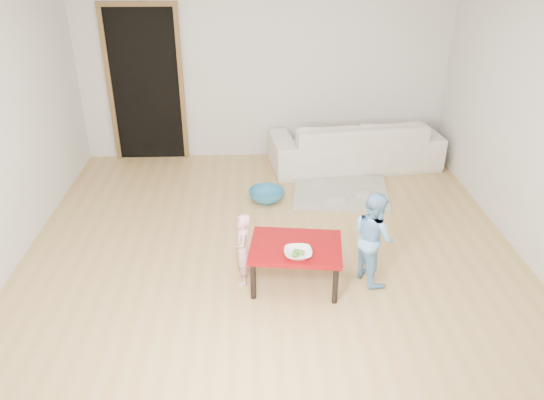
{
  "coord_description": "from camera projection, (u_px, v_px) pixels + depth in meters",
  "views": [
    {
      "loc": [
        -0.17,
        -4.63,
        2.95
      ],
      "look_at": [
        0.0,
        -0.2,
        0.65
      ],
      "focal_mm": 35.0,
      "sensor_mm": 36.0,
      "label": 1
    }
  ],
  "objects": [
    {
      "name": "red_table",
      "position": [
        295.0,
        264.0,
        4.83
      ],
      "size": [
        0.89,
        0.71,
        0.41
      ],
      "primitive_type": null,
      "rotation": [
        0.0,
        0.0,
        -0.12
      ],
      "color": "maroon",
      "rests_on": "floor"
    },
    {
      "name": "sofa",
      "position": [
        355.0,
        143.0,
        7.18
      ],
      "size": [
        2.35,
        1.15,
        0.66
      ],
      "primitive_type": "imported",
      "rotation": [
        0.0,
        0.0,
        3.26
      ],
      "color": "silver",
      "rests_on": "floor"
    },
    {
      "name": "broccoli",
      "position": [
        298.0,
        254.0,
        4.57
      ],
      "size": [
        0.12,
        0.12,
        0.06
      ],
      "primitive_type": null,
      "color": "#2D5919",
      "rests_on": "red_table"
    },
    {
      "name": "bowl",
      "position": [
        298.0,
        253.0,
        4.57
      ],
      "size": [
        0.24,
        0.24,
        0.06
      ],
      "primitive_type": "imported",
      "color": "white",
      "rests_on": "red_table"
    },
    {
      "name": "child_pink",
      "position": [
        243.0,
        249.0,
        4.79
      ],
      "size": [
        0.18,
        0.26,
        0.7
      ],
      "primitive_type": "imported",
      "rotation": [
        0.0,
        0.0,
        -1.52
      ],
      "color": "#E66979",
      "rests_on": "floor"
    },
    {
      "name": "blanket",
      "position": [
        340.0,
        192.0,
        6.54
      ],
      "size": [
        1.24,
        1.08,
        0.06
      ],
      "primitive_type": null,
      "rotation": [
        0.0,
        0.0,
        -0.13
      ],
      "color": "#BDB8A7",
      "rests_on": "floor"
    },
    {
      "name": "right_wall",
      "position": [
        537.0,
        124.0,
        4.96
      ],
      "size": [
        0.02,
        5.0,
        2.6
      ],
      "primitive_type": "cube",
      "color": "beige",
      "rests_on": "floor"
    },
    {
      "name": "back_wall",
      "position": [
        264.0,
        64.0,
        7.09
      ],
      "size": [
        5.0,
        0.02,
        2.6
      ],
      "primitive_type": "cube",
      "color": "beige",
      "rests_on": "floor"
    },
    {
      "name": "floor",
      "position": [
        271.0,
        247.0,
        5.48
      ],
      "size": [
        5.0,
        5.0,
        0.01
      ],
      "primitive_type": "cube",
      "color": "tan",
      "rests_on": "ground"
    },
    {
      "name": "doorway",
      "position": [
        146.0,
        86.0,
        7.15
      ],
      "size": [
        1.02,
        0.08,
        2.11
      ],
      "primitive_type": null,
      "color": "brown",
      "rests_on": "back_wall"
    },
    {
      "name": "cushion",
      "position": [
        336.0,
        137.0,
        6.91
      ],
      "size": [
        0.48,
        0.43,
        0.12
      ],
      "primitive_type": "cube",
      "rotation": [
        0.0,
        0.0,
        0.03
      ],
      "color": "orange",
      "rests_on": "sofa"
    },
    {
      "name": "basin",
      "position": [
        267.0,
        195.0,
        6.38
      ],
      "size": [
        0.43,
        0.43,
        0.13
      ],
      "primitive_type": "imported",
      "color": "teal",
      "rests_on": "floor"
    },
    {
      "name": "child_blue",
      "position": [
        373.0,
        237.0,
        4.8
      ],
      "size": [
        0.47,
        0.53,
        0.89
      ],
      "primitive_type": "imported",
      "rotation": [
        0.0,
        0.0,
        1.95
      ],
      "color": "#6ABDF6",
      "rests_on": "floor"
    }
  ]
}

